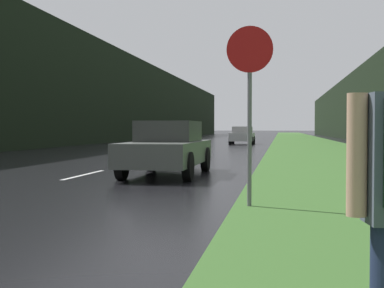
# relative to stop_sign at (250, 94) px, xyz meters

# --- Properties ---
(grass_verge) EXTENTS (6.00, 240.00, 0.02)m
(grass_verge) POSITION_rel_stop_sign_xyz_m (2.74, 30.38, -1.79)
(grass_verge) COLOR #386028
(grass_verge) RESTS_ON ground_plane
(lane_stripe_c) EXTENTS (0.12, 3.00, 0.01)m
(lane_stripe_c) POSITION_rel_stop_sign_xyz_m (-4.74, 5.20, -1.80)
(lane_stripe_c) COLOR silver
(lane_stripe_c) RESTS_ON ground_plane
(lane_stripe_d) EXTENTS (0.12, 3.00, 0.01)m
(lane_stripe_d) POSITION_rel_stop_sign_xyz_m (-4.74, 12.20, -1.80)
(lane_stripe_d) COLOR silver
(lane_stripe_d) RESTS_ON ground_plane
(lane_stripe_e) EXTENTS (0.12, 3.00, 0.01)m
(lane_stripe_e) POSITION_rel_stop_sign_xyz_m (-4.74, 19.20, -1.80)
(lane_stripe_e) COLOR silver
(lane_stripe_e) RESTS_ON ground_plane
(treeline_far_side) EXTENTS (2.00, 140.00, 8.64)m
(treeline_far_side) POSITION_rel_stop_sign_xyz_m (-15.23, 40.38, 2.52)
(treeline_far_side) COLOR black
(treeline_far_side) RESTS_ON ground_plane
(treeline_near_side) EXTENTS (2.00, 140.00, 7.12)m
(treeline_near_side) POSITION_rel_stop_sign_xyz_m (8.74, 40.38, 1.76)
(treeline_near_side) COLOR black
(treeline_near_side) RESTS_ON ground_plane
(stop_sign) EXTENTS (0.74, 0.07, 2.87)m
(stop_sign) POSITION_rel_stop_sign_xyz_m (0.00, 0.00, 0.00)
(stop_sign) COLOR slate
(stop_sign) RESTS_ON ground_plane
(car_passing_near) EXTENTS (1.84, 4.79, 1.45)m
(car_passing_near) POSITION_rel_stop_sign_xyz_m (-2.50, 5.52, -1.06)
(car_passing_near) COLOR #4C514C
(car_passing_near) RESTS_ON ground_plane
(car_passing_far) EXTENTS (1.87, 4.02, 1.39)m
(car_passing_far) POSITION_rel_stop_sign_xyz_m (-2.50, 33.56, -1.10)
(car_passing_far) COLOR #BCBCBC
(car_passing_far) RESTS_ON ground_plane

